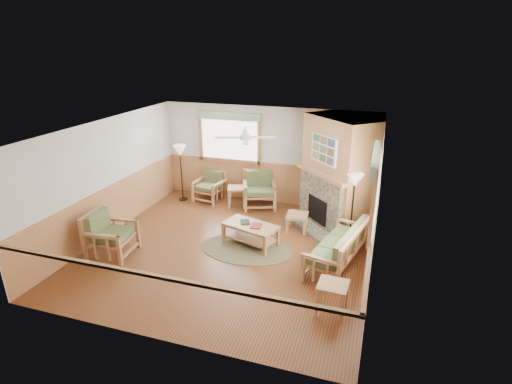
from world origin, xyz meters
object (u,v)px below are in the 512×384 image
(armchair_left, at_px, (111,234))
(floor_lamp_right, at_px, (352,208))
(coffee_table, at_px, (250,234))
(armchair_back_right, at_px, (259,190))
(end_table_sofa, at_px, (332,298))
(footstool, at_px, (297,222))
(floor_lamp_left, at_px, (181,173))
(end_table_chairs, at_px, (237,196))
(sofa, at_px, (339,246))
(armchair_back_left, at_px, (209,186))

(armchair_left, distance_m, floor_lamp_right, 5.28)
(armchair_left, relative_size, coffee_table, 0.79)
(armchair_back_right, distance_m, armchair_left, 4.16)
(end_table_sofa, xyz_separation_m, footstool, (-1.23, 2.88, -0.06))
(armchair_left, height_order, floor_lamp_left, floor_lamp_left)
(end_table_chairs, height_order, end_table_sofa, end_table_sofa)
(floor_lamp_left, bearing_deg, footstool, -15.09)
(coffee_table, xyz_separation_m, footstool, (0.85, 1.01, -0.03))
(sofa, xyz_separation_m, floor_lamp_left, (-4.72, 2.29, 0.37))
(sofa, distance_m, armchair_left, 4.78)
(armchair_back_left, distance_m, armchair_back_right, 1.52)
(coffee_table, distance_m, floor_lamp_left, 3.41)
(sofa, height_order, armchair_left, armchair_left)
(armchair_left, height_order, floor_lamp_right, floor_lamp_right)
(end_table_chairs, relative_size, floor_lamp_left, 0.34)
(end_table_sofa, height_order, floor_lamp_right, floor_lamp_right)
(footstool, bearing_deg, floor_lamp_right, -8.69)
(armchair_left, height_order, footstool, armchair_left)
(armchair_left, xyz_separation_m, end_table_chairs, (1.60, 3.37, -0.21))
(floor_lamp_left, bearing_deg, armchair_left, -89.07)
(armchair_left, height_order, end_table_sofa, armchair_left)
(sofa, xyz_separation_m, end_table_sofa, (0.09, -1.56, -0.16))
(coffee_table, xyz_separation_m, end_table_chairs, (-1.08, 2.02, 0.03))
(footstool, bearing_deg, sofa, -49.30)
(end_table_chairs, xyz_separation_m, end_table_sofa, (3.16, -3.90, 0.00))
(floor_lamp_right, bearing_deg, sofa, -97.22)
(armchair_back_right, bearing_deg, floor_lamp_left, 164.84)
(armchair_back_right, height_order, end_table_chairs, armchair_back_right)
(armchair_back_left, height_order, floor_lamp_right, floor_lamp_right)
(sofa, distance_m, end_table_sofa, 1.57)
(end_table_sofa, relative_size, footstool, 1.11)
(sofa, distance_m, armchair_back_right, 3.50)
(footstool, bearing_deg, armchair_back_right, 138.36)
(end_table_chairs, distance_m, floor_lamp_right, 3.48)
(end_table_sofa, bearing_deg, sofa, 93.31)
(sofa, bearing_deg, coffee_table, -85.08)
(coffee_table, relative_size, footstool, 2.45)
(sofa, xyz_separation_m, footstool, (-1.14, 1.32, -0.22))
(floor_lamp_left, bearing_deg, armchair_back_left, 15.39)
(end_table_sofa, distance_m, floor_lamp_left, 6.18)
(floor_lamp_right, bearing_deg, footstool, 171.31)
(armchair_back_left, relative_size, floor_lamp_right, 0.51)
(coffee_table, height_order, floor_lamp_right, floor_lamp_right)
(end_table_chairs, distance_m, floor_lamp_left, 1.74)
(armchair_back_right, height_order, end_table_sofa, armchair_back_right)
(end_table_sofa, bearing_deg, end_table_chairs, 128.98)
(armchair_back_right, relative_size, end_table_chairs, 1.77)
(coffee_table, height_order, end_table_chairs, end_table_chairs)
(sofa, distance_m, coffee_table, 2.02)
(sofa, height_order, floor_lamp_right, floor_lamp_right)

